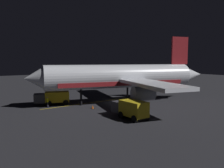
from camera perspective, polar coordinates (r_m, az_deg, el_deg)
ground_plane at (r=39.98m, az=2.38°, el=-4.97°), size 180.00×180.00×0.20m
apron_guide_stripe at (r=40.24m, az=-4.73°, el=-4.76°), size 1.22×19.84×0.01m
airliner at (r=39.57m, az=3.18°, el=1.79°), size 31.38×33.81×12.17m
baggage_truck at (r=39.28m, az=-15.03°, el=-3.50°), size 3.93×6.15×2.21m
catering_truck at (r=29.11m, az=4.82°, el=-6.51°), size 5.57×2.42×2.39m
ground_crew_worker at (r=37.18m, az=-16.40°, el=-4.50°), size 0.40×0.40×1.74m
traffic_cone_near_left at (r=40.30m, az=-12.13°, el=-4.50°), size 0.50×0.50×0.55m
traffic_cone_near_right at (r=34.93m, az=-5.06°, el=-6.02°), size 0.50×0.50×0.55m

